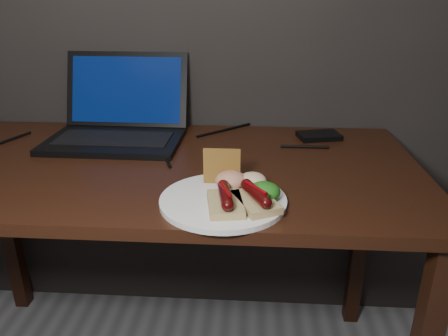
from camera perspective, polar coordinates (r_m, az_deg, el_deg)
desk at (r=1.22m, az=-8.58°, el=-3.12°), size 1.40×0.70×0.75m
laptop at (r=1.39m, az=-13.57°, el=5.95°), size 0.40×0.34×0.25m
hard_drive at (r=1.39m, az=12.29°, el=4.13°), size 0.14×0.11×0.02m
desk_cables at (r=1.33m, az=-7.56°, el=3.40°), size 1.01×0.41×0.01m
plate at (r=0.95m, az=-0.12°, el=-4.27°), size 0.34×0.34×0.01m
bread_sausage_center at (r=0.90m, az=0.18°, el=-4.19°), size 0.09×0.12×0.04m
bread_sausage_right at (r=0.91m, az=4.14°, el=-3.96°), size 0.11×0.13×0.04m
crispbread at (r=1.00m, az=-0.28°, el=0.22°), size 0.09×0.01×0.08m
salad_greens at (r=0.93m, az=5.24°, el=-3.07°), size 0.07×0.07×0.04m
salsa_mound at (r=0.98m, az=0.90°, el=-1.59°), size 0.07×0.07×0.04m
coleslaw_mound at (r=0.99m, az=3.73°, el=-1.65°), size 0.06×0.06×0.04m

